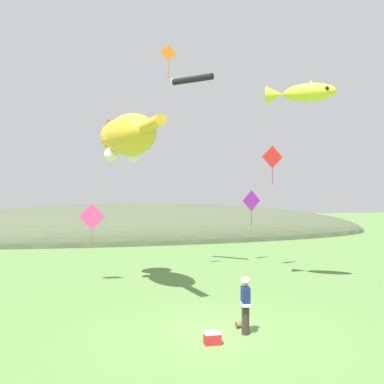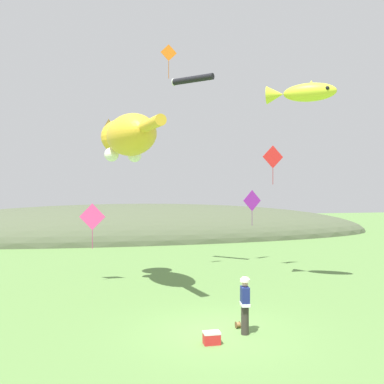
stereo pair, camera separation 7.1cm
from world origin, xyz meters
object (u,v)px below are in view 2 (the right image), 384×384
(kite_fish_windsock, at_px, (302,93))
(kite_giant_cat, at_px, (128,137))
(kite_diamond_violet, at_px, (252,201))
(kite_diamond_orange, at_px, (169,53))
(kite_diamond_pink, at_px, (92,217))
(kite_tube_streamer, at_px, (192,79))
(kite_spool, at_px, (238,325))
(festival_attendant, at_px, (245,304))
(picnic_cooler, at_px, (212,338))
(kite_diamond_red, at_px, (273,157))

(kite_fish_windsock, bearing_deg, kite_giant_cat, 170.20)
(kite_diamond_violet, relative_size, kite_diamond_orange, 1.27)
(kite_giant_cat, distance_m, kite_diamond_pink, 4.39)
(kite_tube_streamer, relative_size, kite_diamond_pink, 0.97)
(kite_spool, height_order, kite_diamond_orange, kite_diamond_orange)
(festival_attendant, bearing_deg, picnic_cooler, -155.37)
(kite_diamond_violet, relative_size, kite_diamond_red, 1.03)
(kite_spool, xyz_separation_m, kite_diamond_red, (5.18, 8.98, 6.19))
(kite_diamond_red, bearing_deg, kite_spool, -120.00)
(kite_tube_streamer, bearing_deg, kite_giant_cat, -134.83)
(kite_diamond_pink, bearing_deg, kite_diamond_violet, 22.90)
(kite_giant_cat, relative_size, kite_fish_windsock, 2.24)
(kite_spool, xyz_separation_m, kite_giant_cat, (-3.04, 6.16, 6.76))
(picnic_cooler, relative_size, kite_giant_cat, 0.07)
(kite_spool, bearing_deg, kite_diamond_pink, 120.14)
(picnic_cooler, distance_m, kite_tube_streamer, 15.47)
(kite_giant_cat, distance_m, kite_tube_streamer, 6.65)
(kite_fish_windsock, relative_size, kite_diamond_violet, 1.39)
(kite_spool, bearing_deg, kite_fish_windsock, 45.29)
(festival_attendant, xyz_separation_m, picnic_cooler, (-1.23, -0.56, -0.77))
(kite_giant_cat, relative_size, kite_diamond_violet, 3.13)
(kite_giant_cat, height_order, kite_fish_windsock, kite_fish_windsock)
(kite_diamond_red, distance_m, kite_diamond_orange, 7.92)
(kite_diamond_violet, bearing_deg, kite_diamond_orange, -149.60)
(kite_tube_streamer, xyz_separation_m, kite_diamond_orange, (-1.59, -1.47, 0.88))
(festival_attendant, height_order, kite_giant_cat, kite_giant_cat)
(picnic_cooler, bearing_deg, festival_attendant, 24.63)
(festival_attendant, relative_size, kite_fish_windsock, 0.57)
(festival_attendant, distance_m, kite_spool, 1.04)
(picnic_cooler, xyz_separation_m, kite_diamond_pink, (-3.39, 9.10, 2.99))
(kite_giant_cat, bearing_deg, kite_diamond_red, 18.93)
(kite_giant_cat, relative_size, kite_diamond_red, 3.21)
(festival_attendant, bearing_deg, kite_fish_windsock, 48.82)
(kite_tube_streamer, distance_m, kite_diamond_red, 6.24)
(picnic_cooler, bearing_deg, kite_fish_windsock, 45.06)
(kite_diamond_violet, bearing_deg, kite_spool, -113.12)
(kite_tube_streamer, relative_size, kite_diamond_red, 0.98)
(kite_diamond_red, bearing_deg, kite_diamond_pink, -173.84)
(kite_diamond_pink, height_order, kite_diamond_orange, kite_diamond_orange)
(kite_giant_cat, height_order, kite_diamond_orange, kite_diamond_orange)
(picnic_cooler, bearing_deg, kite_diamond_pink, 110.43)
(festival_attendant, xyz_separation_m, kite_tube_streamer, (0.80, 10.66, 9.68))
(kite_diamond_red, bearing_deg, picnic_cooler, -122.21)
(kite_diamond_red, distance_m, kite_diamond_pink, 10.32)
(kite_fish_windsock, bearing_deg, festival_attendant, -131.18)
(picnic_cooler, bearing_deg, kite_diamond_orange, 87.36)
(kite_spool, xyz_separation_m, kite_fish_windsock, (4.76, 4.81, 8.83))
(festival_attendant, relative_size, kite_diamond_red, 0.82)
(kite_tube_streamer, height_order, kite_diamond_violet, kite_tube_streamer)
(kite_fish_windsock, xyz_separation_m, kite_diamond_red, (0.42, 4.17, -2.64))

